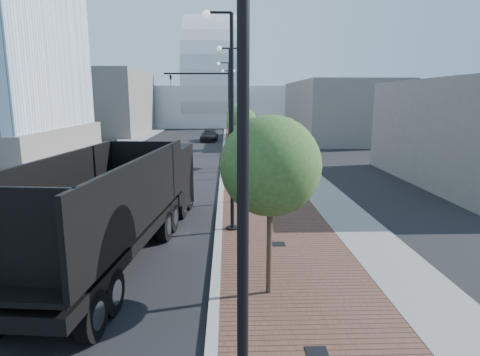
{
  "coord_description": "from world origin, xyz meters",
  "views": [
    {
      "loc": [
        0.4,
        -7.2,
        5.79
      ],
      "look_at": [
        1.0,
        12.0,
        2.0
      ],
      "focal_mm": 30.55,
      "sensor_mm": 36.0,
      "label": 1
    }
  ],
  "objects_px": {
    "dump_truck": "(138,198)",
    "white_sedan": "(152,188)",
    "dark_car_mid": "(145,162)",
    "pedestrian": "(303,161)"
  },
  "relations": [
    {
      "from": "dump_truck",
      "to": "white_sedan",
      "type": "distance_m",
      "value": 6.15
    },
    {
      "from": "pedestrian",
      "to": "dump_truck",
      "type": "bearing_deg",
      "value": 33.74
    },
    {
      "from": "dump_truck",
      "to": "dark_car_mid",
      "type": "distance_m",
      "value": 16.71
    },
    {
      "from": "white_sedan",
      "to": "pedestrian",
      "type": "xyz_separation_m",
      "value": [
        10.13,
        8.49,
        0.17
      ]
    },
    {
      "from": "dump_truck",
      "to": "pedestrian",
      "type": "distance_m",
      "value": 17.44
    },
    {
      "from": "dark_car_mid",
      "to": "pedestrian",
      "type": "relative_size",
      "value": 2.52
    },
    {
      "from": "dark_car_mid",
      "to": "dump_truck",
      "type": "bearing_deg",
      "value": -79.06
    },
    {
      "from": "white_sedan",
      "to": "pedestrian",
      "type": "bearing_deg",
      "value": 22.32
    },
    {
      "from": "pedestrian",
      "to": "white_sedan",
      "type": "bearing_deg",
      "value": 17.12
    },
    {
      "from": "white_sedan",
      "to": "dark_car_mid",
      "type": "bearing_deg",
      "value": 85.71
    }
  ]
}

